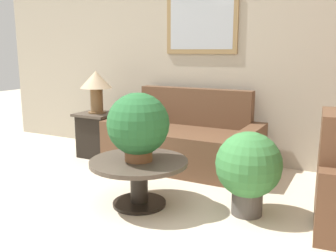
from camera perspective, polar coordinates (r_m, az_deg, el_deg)
ground_plane at (r=3.12m, az=-12.23°, el=-17.07°), size 20.00×20.00×0.00m
wall_back at (r=5.10m, az=7.04°, el=9.54°), size 7.41×0.09×2.60m
couch_main at (r=4.79m, az=2.48°, el=-2.56°), size 1.92×0.90×0.99m
coffee_table at (r=3.62m, az=-4.45°, el=-7.06°), size 0.94×0.94×0.45m
side_table at (r=5.37m, az=-10.62°, el=-1.21°), size 0.52×0.52×0.62m
table_lamp at (r=5.26m, az=-10.91°, el=6.32°), size 0.44×0.44×0.58m
potted_plant_on_table at (r=3.49m, az=-4.57°, el=0.11°), size 0.59×0.59×0.65m
potted_plant_floor at (r=3.45m, az=12.16°, el=-6.24°), size 0.60×0.60×0.77m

